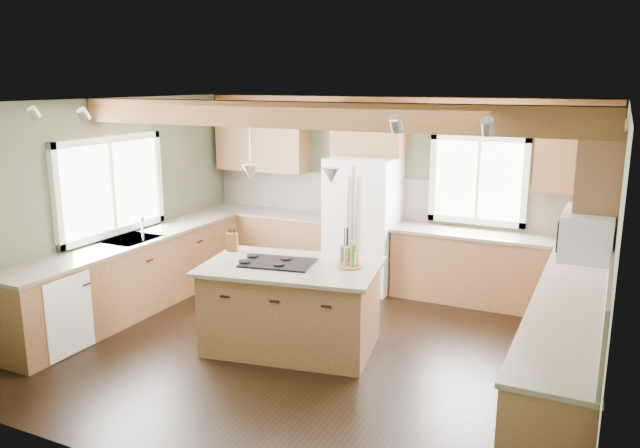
% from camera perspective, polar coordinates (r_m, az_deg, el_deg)
% --- Properties ---
extents(floor, '(5.60, 5.60, 0.00)m').
position_cam_1_polar(floor, '(6.83, -0.54, -11.24)').
color(floor, black).
rests_on(floor, ground).
extents(ceiling, '(5.60, 5.60, 0.00)m').
position_cam_1_polar(ceiling, '(6.23, -0.59, 11.13)').
color(ceiling, silver).
rests_on(ceiling, wall_back).
extents(wall_back, '(5.60, 0.00, 5.60)m').
position_cam_1_polar(wall_back, '(8.67, 6.75, 2.93)').
color(wall_back, '#424A34').
rests_on(wall_back, ground).
extents(wall_left, '(0.00, 5.00, 5.00)m').
position_cam_1_polar(wall_left, '(8.02, -18.84, 1.49)').
color(wall_left, '#424A34').
rests_on(wall_left, ground).
extents(wall_right, '(0.00, 5.00, 5.00)m').
position_cam_1_polar(wall_right, '(5.78, 25.22, -3.33)').
color(wall_right, '#424A34').
rests_on(wall_right, ground).
extents(ceiling_beam, '(5.55, 0.26, 0.26)m').
position_cam_1_polar(ceiling_beam, '(6.17, -0.91, 9.90)').
color(ceiling_beam, brown).
rests_on(ceiling_beam, ceiling).
extents(soffit_trim, '(5.55, 0.20, 0.10)m').
position_cam_1_polar(soffit_trim, '(8.45, 6.75, 11.13)').
color(soffit_trim, brown).
rests_on(soffit_trim, ceiling).
extents(backsplash_back, '(5.58, 0.03, 0.58)m').
position_cam_1_polar(backsplash_back, '(8.67, 6.70, 2.33)').
color(backsplash_back, brown).
rests_on(backsplash_back, wall_back).
extents(backsplash_right, '(0.03, 3.70, 0.58)m').
position_cam_1_polar(backsplash_right, '(5.86, 25.00, -4.04)').
color(backsplash_right, brown).
rests_on(backsplash_right, wall_right).
extents(base_cab_back_left, '(2.02, 0.60, 0.88)m').
position_cam_1_polar(base_cab_back_left, '(9.32, -4.47, -1.73)').
color(base_cab_back_left, brown).
rests_on(base_cab_back_left, floor).
extents(counter_back_left, '(2.06, 0.64, 0.04)m').
position_cam_1_polar(counter_back_left, '(9.21, -4.52, 1.03)').
color(counter_back_left, brown).
rests_on(counter_back_left, base_cab_back_left).
extents(base_cab_back_right, '(2.62, 0.60, 0.88)m').
position_cam_1_polar(base_cab_back_right, '(8.23, 15.77, -4.19)').
color(base_cab_back_right, brown).
rests_on(base_cab_back_right, floor).
extents(counter_back_right, '(2.66, 0.64, 0.04)m').
position_cam_1_polar(counter_back_right, '(8.11, 15.97, -1.08)').
color(counter_back_right, brown).
rests_on(counter_back_right, base_cab_back_right).
extents(base_cab_left, '(0.60, 3.70, 0.88)m').
position_cam_1_polar(base_cab_left, '(8.06, -16.61, -4.62)').
color(base_cab_left, brown).
rests_on(base_cab_left, floor).
extents(counter_left, '(0.64, 3.74, 0.04)m').
position_cam_1_polar(counter_left, '(7.93, -16.82, -1.45)').
color(counter_left, brown).
rests_on(counter_left, base_cab_left).
extents(base_cab_right, '(0.60, 3.70, 0.88)m').
position_cam_1_polar(base_cab_right, '(6.12, 21.60, -10.69)').
color(base_cab_right, brown).
rests_on(base_cab_right, floor).
extents(counter_right, '(0.64, 3.74, 0.04)m').
position_cam_1_polar(counter_right, '(5.95, 21.97, -6.62)').
color(counter_right, brown).
rests_on(counter_right, base_cab_right).
extents(upper_cab_back_left, '(1.40, 0.35, 0.90)m').
position_cam_1_polar(upper_cab_back_left, '(9.26, -5.32, 7.66)').
color(upper_cab_back_left, brown).
rests_on(upper_cab_back_left, wall_back).
extents(upper_cab_over_fridge, '(0.96, 0.35, 0.70)m').
position_cam_1_polar(upper_cab_over_fridge, '(8.50, 4.58, 8.55)').
color(upper_cab_over_fridge, brown).
rests_on(upper_cab_over_fridge, wall_back).
extents(upper_cab_right, '(0.35, 2.20, 0.90)m').
position_cam_1_polar(upper_cab_right, '(6.54, 24.38, 4.35)').
color(upper_cab_right, brown).
rests_on(upper_cab_right, wall_right).
extents(upper_cab_back_corner, '(0.90, 0.35, 0.90)m').
position_cam_1_polar(upper_cab_back_corner, '(7.97, 22.36, 5.88)').
color(upper_cab_back_corner, brown).
rests_on(upper_cab_back_corner, wall_back).
extents(window_left, '(0.04, 1.60, 1.05)m').
position_cam_1_polar(window_left, '(8.00, -18.62, 3.30)').
color(window_left, white).
rests_on(window_left, wall_left).
extents(window_back, '(1.10, 0.04, 1.00)m').
position_cam_1_polar(window_back, '(8.32, 14.28, 3.93)').
color(window_back, white).
rests_on(window_back, wall_back).
extents(sink, '(0.50, 0.65, 0.03)m').
position_cam_1_polar(sink, '(7.93, -16.82, -1.41)').
color(sink, '#262628').
rests_on(sink, counter_left).
extents(faucet, '(0.02, 0.02, 0.28)m').
position_cam_1_polar(faucet, '(7.78, -15.91, -0.53)').
color(faucet, '#B2B2B7').
rests_on(faucet, sink).
extents(dishwasher, '(0.60, 0.60, 0.84)m').
position_cam_1_polar(dishwasher, '(7.20, -23.50, -7.36)').
color(dishwasher, white).
rests_on(dishwasher, floor).
extents(oven, '(0.60, 0.72, 0.84)m').
position_cam_1_polar(oven, '(4.95, 20.23, -16.52)').
color(oven, white).
rests_on(oven, floor).
extents(microwave, '(0.40, 0.70, 0.38)m').
position_cam_1_polar(microwave, '(5.68, 23.25, -0.82)').
color(microwave, white).
rests_on(microwave, wall_right).
extents(pendant_left, '(0.18, 0.18, 0.16)m').
position_cam_1_polar(pendant_left, '(6.48, -6.37, 4.73)').
color(pendant_left, '#B2B2B7').
rests_on(pendant_left, ceiling).
extents(pendant_right, '(0.18, 0.18, 0.16)m').
position_cam_1_polar(pendant_right, '(6.21, 1.02, 4.45)').
color(pendant_right, '#B2B2B7').
rests_on(pendant_right, ceiling).
extents(refrigerator, '(0.90, 0.74, 1.80)m').
position_cam_1_polar(refrigerator, '(8.50, 3.93, 0.03)').
color(refrigerator, white).
rests_on(refrigerator, floor).
extents(island, '(1.87, 1.33, 0.88)m').
position_cam_1_polar(island, '(6.70, -2.62, -7.68)').
color(island, olive).
rests_on(island, floor).
extents(island_top, '(2.00, 1.47, 0.04)m').
position_cam_1_polar(island_top, '(6.55, -2.66, -3.91)').
color(island_top, brown).
rests_on(island_top, island).
extents(cooktop, '(0.82, 0.62, 0.02)m').
position_cam_1_polar(cooktop, '(6.58, -3.84, -3.56)').
color(cooktop, black).
rests_on(cooktop, island_top).
extents(knife_block, '(0.15, 0.13, 0.20)m').
position_cam_1_polar(knife_block, '(7.11, -8.03, -1.64)').
color(knife_block, '#56331A').
rests_on(knife_block, island_top).
extents(utensil_crock, '(0.15, 0.15, 0.17)m').
position_cam_1_polar(utensil_crock, '(6.62, 2.36, -2.77)').
color(utensil_crock, '#423C35').
rests_on(utensil_crock, island_top).
extents(bottle_tray, '(0.26, 0.26, 0.23)m').
position_cam_1_polar(bottle_tray, '(6.43, 2.73, -2.96)').
color(bottle_tray, brown).
rests_on(bottle_tray, island_top).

